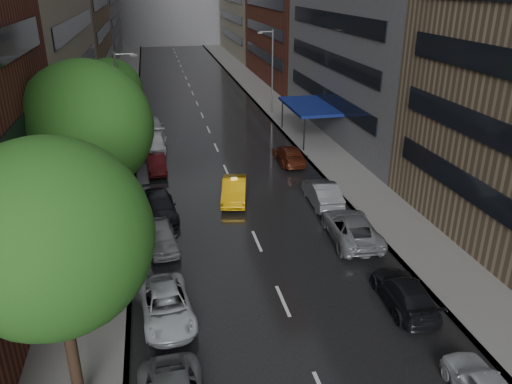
# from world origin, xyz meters

# --- Properties ---
(road) EXTENTS (14.00, 140.00, 0.01)m
(road) POSITION_xyz_m (0.00, 50.00, 0.01)
(road) COLOR black
(road) RESTS_ON ground
(sidewalk_left) EXTENTS (4.00, 140.00, 0.15)m
(sidewalk_left) POSITION_xyz_m (-9.00, 50.00, 0.07)
(sidewalk_left) COLOR gray
(sidewalk_left) RESTS_ON ground
(sidewalk_right) EXTENTS (4.00, 140.00, 0.15)m
(sidewalk_right) POSITION_xyz_m (9.00, 50.00, 0.07)
(sidewalk_right) COLOR gray
(sidewalk_right) RESTS_ON ground
(tree_near) EXTENTS (6.22, 6.22, 9.91)m
(tree_near) POSITION_xyz_m (-8.60, 5.32, 6.78)
(tree_near) COLOR #382619
(tree_near) RESTS_ON ground
(tree_mid) EXTENTS (6.62, 6.62, 10.56)m
(tree_mid) POSITION_xyz_m (-8.60, 16.37, 7.23)
(tree_mid) COLOR #382619
(tree_mid) RESTS_ON ground
(tree_far) EXTENTS (5.22, 5.22, 8.32)m
(tree_far) POSITION_xyz_m (-8.60, 33.08, 5.69)
(tree_far) COLOR #382619
(tree_far) RESTS_ON ground
(taxi) EXTENTS (2.49, 4.79, 1.50)m
(taxi) POSITION_xyz_m (-0.31, 22.07, 0.75)
(taxi) COLOR #FFB30D
(taxi) RESTS_ON ground
(parked_cars_left) EXTENTS (2.63, 41.51, 1.42)m
(parked_cars_left) POSITION_xyz_m (-5.40, 20.10, 0.69)
(parked_cars_left) COLOR slate
(parked_cars_left) RESTS_ON ground
(parked_cars_right) EXTENTS (3.00, 30.72, 1.59)m
(parked_cars_right) POSITION_xyz_m (5.40, 15.96, 0.74)
(parked_cars_right) COLOR silver
(parked_cars_right) RESTS_ON ground
(street_lamp_left) EXTENTS (1.74, 0.22, 9.00)m
(street_lamp_left) POSITION_xyz_m (-7.72, 30.00, 4.89)
(street_lamp_left) COLOR gray
(street_lamp_left) RESTS_ON sidewalk_left
(street_lamp_right) EXTENTS (1.74, 0.22, 9.00)m
(street_lamp_right) POSITION_xyz_m (7.72, 45.00, 4.89)
(street_lamp_right) COLOR gray
(street_lamp_right) RESTS_ON sidewalk_right
(awning) EXTENTS (4.00, 8.00, 3.12)m
(awning) POSITION_xyz_m (8.98, 35.00, 3.13)
(awning) COLOR navy
(awning) RESTS_ON sidewalk_right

